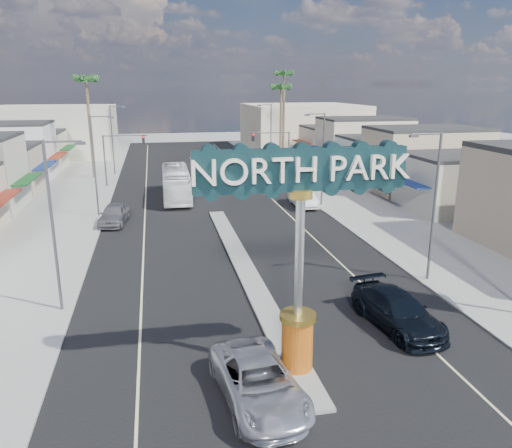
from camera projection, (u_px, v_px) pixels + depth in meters
name	position (u px, v px, depth m)	size (l,w,h in m)	color
ground	(215.00, 211.00, 47.35)	(160.00, 160.00, 0.00)	gray
road	(215.00, 211.00, 47.35)	(20.00, 120.00, 0.01)	black
median_island	(245.00, 269.00, 32.23)	(1.30, 30.00, 0.16)	gray
sidewalk_left	(59.00, 218.00, 44.63)	(8.00, 120.00, 0.12)	gray
sidewalk_right	(354.00, 203.00, 50.03)	(8.00, 120.00, 0.12)	gray
storefront_row_right	(389.00, 154.00, 63.43)	(12.00, 42.00, 6.00)	#B7B29E
backdrop_far_left	(53.00, 131.00, 84.47)	(20.00, 20.00, 8.00)	#B7B29E
backdrop_far_right	(302.00, 127.00, 92.96)	(20.00, 20.00, 8.00)	beige
gateway_sign	(300.00, 236.00, 19.31)	(8.20, 1.50, 9.15)	#BC400E
traffic_signal_left	(120.00, 150.00, 57.62)	(5.09, 0.45, 6.00)	#47474C
traffic_signal_right	(275.00, 146.00, 61.17)	(5.09, 0.45, 6.00)	#47474C
streetlight_l_near	(55.00, 218.00, 25.10)	(2.03, 0.22, 9.00)	#47474C
streetlight_l_mid	(96.00, 161.00, 43.96)	(2.03, 0.22, 9.00)	#47474C
streetlight_l_far	(113.00, 136.00, 64.72)	(2.03, 0.22, 9.00)	#47474C
streetlight_r_near	(432.00, 200.00, 29.13)	(2.03, 0.22, 9.00)	#47474C
streetlight_r_mid	(321.00, 155.00, 47.99)	(2.03, 0.22, 9.00)	#47474C
streetlight_r_far	(270.00, 133.00, 68.75)	(2.03, 0.22, 9.00)	#47474C
palm_left_far	(86.00, 85.00, 60.60)	(2.60, 2.60, 13.10)	brown
palm_right_mid	(281.00, 91.00, 71.52)	(2.60, 2.60, 12.10)	brown
palm_right_far	(284.00, 79.00, 77.08)	(2.60, 2.60, 14.10)	brown
suv_left	(258.00, 381.00, 18.71)	(2.73, 5.93, 1.65)	silver
suv_right	(397.00, 311.00, 24.48)	(2.43, 5.97, 1.73)	black
car_parked_left	(114.00, 214.00, 42.63)	(2.07, 5.13, 1.75)	slate
car_parked_right	(303.00, 197.00, 48.93)	(1.86, 5.33, 1.76)	white
city_bus	(176.00, 183.00, 52.17)	(2.70, 11.56, 3.22)	white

